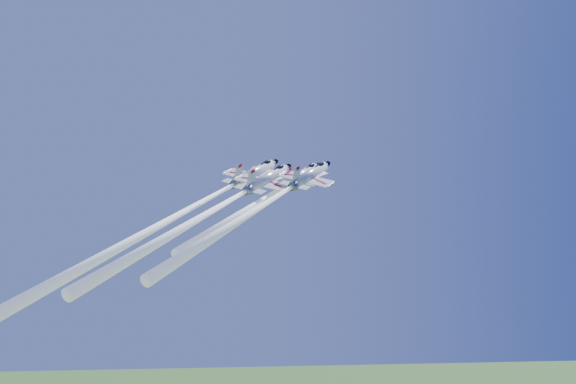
{
  "coord_description": "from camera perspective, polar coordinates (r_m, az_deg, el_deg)",
  "views": [
    {
      "loc": [
        -12.67,
        -120.09,
        74.8
      ],
      "look_at": [
        0.0,
        0.0,
        85.76
      ],
      "focal_mm": 40.0,
      "sensor_mm": 36.0,
      "label": 1
    }
  ],
  "objects": [
    {
      "name": "jet_slot",
      "position": [
        104.28,
        -6.83,
        -1.7
      ],
      "size": [
        22.69,
        39.49,
        38.57
      ],
      "rotation": [
        0.4,
        0.26,
        -0.53
      ],
      "color": "silver"
    },
    {
      "name": "jet_lead",
      "position": [
        113.6,
        -2.06,
        -0.57
      ],
      "size": [
        19.42,
        33.15,
        30.72
      ],
      "rotation": [
        0.4,
        0.26,
        -0.53
      ],
      "color": "silver"
    },
    {
      "name": "jet_left",
      "position": [
        107.22,
        -10.11,
        -2.24
      ],
      "size": [
        27.47,
        49.53,
        52.8
      ],
      "rotation": [
        0.4,
        0.26,
        -0.53
      ],
      "color": "silver"
    },
    {
      "name": "jet_right",
      "position": [
        104.26,
        -2.22,
        -1.18
      ],
      "size": [
        21.53,
        37.39,
        36.32
      ],
      "rotation": [
        0.4,
        0.26,
        -0.53
      ],
      "color": "silver"
    }
  ]
}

